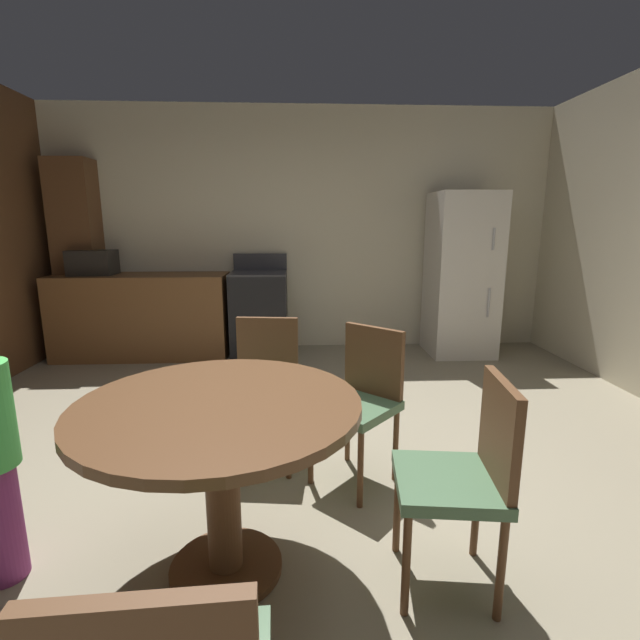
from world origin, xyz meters
name	(u,v)px	position (x,y,z in m)	size (l,w,h in m)	color
ground_plane	(312,495)	(0.00, 0.00, 0.00)	(14.00, 14.00, 0.00)	gray
wall_back	(302,231)	(0.00, 3.14, 1.35)	(5.91, 0.12, 2.70)	beige
kitchen_counter	(143,316)	(-1.74, 2.74, 0.45)	(1.82, 0.60, 0.90)	brown
pantry_column	(80,259)	(-2.44, 2.92, 1.05)	(0.44, 0.36, 2.10)	brown
oven_range	(260,313)	(-0.48, 2.74, 0.47)	(0.60, 0.60, 1.10)	black
refrigerator	(462,275)	(1.73, 2.69, 0.88)	(0.68, 0.68, 1.76)	silver
microwave	(93,263)	(-2.22, 2.74, 1.03)	(0.44, 0.32, 0.26)	black
dining_table	(220,440)	(-0.38, -0.52, 0.60)	(1.12, 1.12, 0.76)	brown
chair_northeast	(361,395)	(0.28, 0.18, 0.50)	(0.57, 0.57, 0.87)	brown
chair_east	(466,471)	(0.57, -0.64, 0.50)	(0.45, 0.45, 0.87)	brown
chair_north	(265,381)	(-0.27, 0.43, 0.50)	(0.44, 0.44, 0.87)	brown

